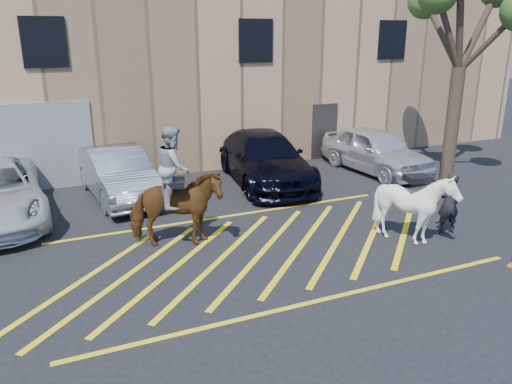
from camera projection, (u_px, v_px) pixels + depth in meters
name	position (u px, v px, depth m)	size (l,w,h in m)	color
ground	(258.00, 246.00, 11.93)	(90.00, 90.00, 0.00)	black
car_silver_sedan	(118.00, 174.00, 15.23)	(1.62, 4.65, 1.53)	gray
car_blue_suv	(264.00, 158.00, 16.85)	(2.31, 5.69, 1.65)	black
car_white_suv	(375.00, 150.00, 18.12)	(1.89, 4.70, 1.60)	silver
handler	(449.00, 203.00, 12.53)	(0.58, 0.38, 1.59)	black
warehouse	(144.00, 63.00, 21.26)	(32.42, 10.20, 7.30)	tan
hatching_zone	(263.00, 251.00, 11.66)	(12.60, 5.12, 0.01)	yellow
mounted_bay	(175.00, 199.00, 11.62)	(2.39, 1.59, 2.90)	brown
saddled_white	(415.00, 207.00, 11.90)	(1.80, 1.93, 1.81)	silver
tree	(466.00, 5.00, 15.62)	(3.99, 4.37, 7.31)	#433829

